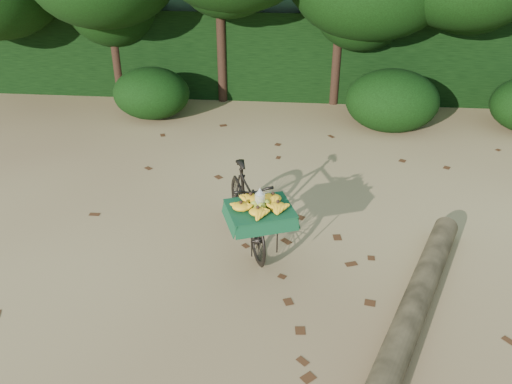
{
  "coord_description": "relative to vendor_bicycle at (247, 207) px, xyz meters",
  "views": [
    {
      "loc": [
        -0.13,
        -5.33,
        3.93
      ],
      "look_at": [
        -0.61,
        -0.05,
        0.92
      ],
      "focal_mm": 38.0,
      "sensor_mm": 36.0,
      "label": 1
    }
  ],
  "objects": [
    {
      "name": "leaf_litter",
      "position": [
        0.75,
        0.34,
        -0.5
      ],
      "size": [
        7.0,
        7.3,
        0.01
      ],
      "primitive_type": null,
      "color": "#462612",
      "rests_on": "ground"
    },
    {
      "name": "vendor_bicycle",
      "position": [
        0.0,
        0.0,
        0.0
      ],
      "size": [
        1.15,
        1.81,
        0.99
      ],
      "rotation": [
        0.0,
        0.0,
        0.36
      ],
      "color": "black",
      "rests_on": "ground"
    },
    {
      "name": "tree_row",
      "position": [
        0.1,
        5.19,
        1.49
      ],
      "size": [
        14.5,
        2.0,
        4.0
      ],
      "primitive_type": null,
      "color": "black",
      "rests_on": "ground"
    },
    {
      "name": "ground",
      "position": [
        0.75,
        -0.31,
        -0.51
      ],
      "size": [
        80.0,
        80.0,
        0.0
      ],
      "primitive_type": "plane",
      "color": "tan",
      "rests_on": "ground"
    },
    {
      "name": "bush_clumps",
      "position": [
        1.25,
        3.99,
        -0.06
      ],
      "size": [
        8.8,
        1.7,
        0.9
      ],
      "primitive_type": null,
      "color": "black",
      "rests_on": "ground"
    },
    {
      "name": "hedge_backdrop",
      "position": [
        0.75,
        5.99,
        0.39
      ],
      "size": [
        26.0,
        1.8,
        1.8
      ],
      "primitive_type": "cube",
      "color": "black",
      "rests_on": "ground"
    },
    {
      "name": "fallen_log",
      "position": [
        1.75,
        -1.5,
        -0.36
      ],
      "size": [
        1.79,
        3.78,
        0.29
      ],
      "primitive_type": "cylinder",
      "rotation": [
        1.57,
        0.0,
        -0.39
      ],
      "color": "brown",
      "rests_on": "ground"
    }
  ]
}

